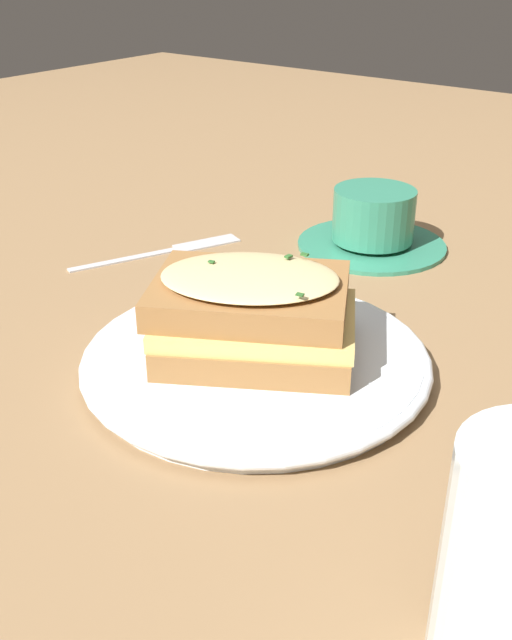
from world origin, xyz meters
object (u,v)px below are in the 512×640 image
(fork, at_px, (177,248))
(dinner_plate, at_px, (256,360))
(teacup_with_saucer, at_px, (372,224))
(sandwich, at_px, (253,314))

(fork, bearing_deg, dinner_plate, -10.00)
(teacup_with_saucer, distance_m, fork, 0.20)
(sandwich, xyz_separation_m, fork, (-0.14, -0.21, -0.04))
(sandwich, bearing_deg, dinner_plate, 73.73)
(dinner_plate, bearing_deg, teacup_with_saucer, -168.45)
(teacup_with_saucer, bearing_deg, sandwich, 133.78)
(dinner_plate, height_order, sandwich, sandwich)
(dinner_plate, relative_size, teacup_with_saucer, 1.69)
(sandwich, bearing_deg, teacup_with_saucer, -169.10)
(dinner_plate, bearing_deg, sandwich, -106.27)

